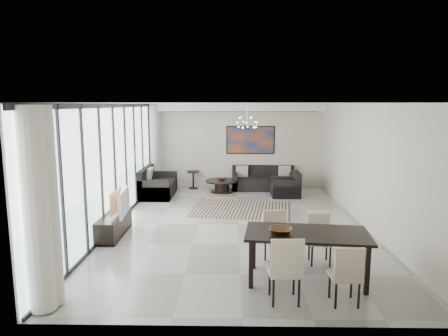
{
  "coord_description": "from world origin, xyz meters",
  "views": [
    {
      "loc": [
        -0.16,
        -9.34,
        2.88
      ],
      "look_at": [
        -0.35,
        0.83,
        1.25
      ],
      "focal_mm": 32.0,
      "sensor_mm": 36.0,
      "label": 1
    }
  ],
  "objects_px": {
    "coffee_table": "(222,185)",
    "sofa_main": "(263,182)",
    "tv_console": "(114,225)",
    "dining_table": "(307,237)",
    "television": "(120,203)"
  },
  "relations": [
    {
      "from": "dining_table",
      "to": "sofa_main",
      "type": "bearing_deg",
      "value": 91.05
    },
    {
      "from": "coffee_table",
      "to": "tv_console",
      "type": "bearing_deg",
      "value": -116.94
    },
    {
      "from": "sofa_main",
      "to": "tv_console",
      "type": "bearing_deg",
      "value": -126.81
    },
    {
      "from": "sofa_main",
      "to": "dining_table",
      "type": "relative_size",
      "value": 1.03
    },
    {
      "from": "coffee_table",
      "to": "sofa_main",
      "type": "relative_size",
      "value": 0.51
    },
    {
      "from": "tv_console",
      "to": "coffee_table",
      "type": "bearing_deg",
      "value": 63.06
    },
    {
      "from": "coffee_table",
      "to": "dining_table",
      "type": "distance_m",
      "value": 6.92
    },
    {
      "from": "coffee_table",
      "to": "sofa_main",
      "type": "distance_m",
      "value": 1.48
    },
    {
      "from": "sofa_main",
      "to": "dining_table",
      "type": "height_order",
      "value": "dining_table"
    },
    {
      "from": "television",
      "to": "sofa_main",
      "type": "bearing_deg",
      "value": -40.49
    },
    {
      "from": "sofa_main",
      "to": "dining_table",
      "type": "distance_m",
      "value": 7.19
    },
    {
      "from": "dining_table",
      "to": "tv_console",
      "type": "bearing_deg",
      "value": 149.86
    },
    {
      "from": "television",
      "to": "dining_table",
      "type": "bearing_deg",
      "value": -125.96
    },
    {
      "from": "television",
      "to": "dining_table",
      "type": "relative_size",
      "value": 0.46
    },
    {
      "from": "tv_console",
      "to": "sofa_main",
      "type": "bearing_deg",
      "value": 53.19
    }
  ]
}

